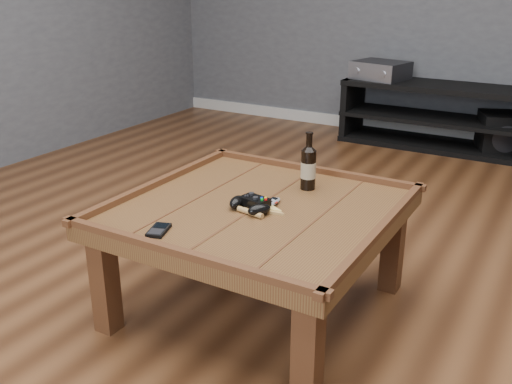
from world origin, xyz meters
The scene contains 11 objects.
ground centered at (0.00, 0.00, 0.00)m, with size 6.00×6.00×0.00m, color #432513.
baseboard centered at (0.00, 2.99, 0.05)m, with size 5.00×0.02×0.10m, color silver.
coffee_table centered at (0.00, 0.00, 0.39)m, with size 1.03×1.03×0.48m.
media_console centered at (0.00, 2.75, 0.25)m, with size 1.40×0.45×0.50m.
beer_bottle centered at (0.08, 0.27, 0.55)m, with size 0.06×0.06×0.24m.
game_controller centered at (0.00, -0.05, 0.47)m, with size 0.19×0.15×0.05m.
pizza_slice centered at (0.03, -0.03, 0.46)m, with size 0.16×0.23×0.02m.
smartphone centered at (-0.18, -0.38, 0.46)m, with size 0.09×0.12×0.01m.
remote_control centered at (0.04, 0.01, 0.46)m, with size 0.06×0.16×0.02m.
av_receiver centered at (-0.45, 2.74, 0.57)m, with size 0.46×0.41×0.14m.
subwoofer centered at (0.51, 2.80, 0.16)m, with size 0.41×0.41×0.32m.
Camera 1 is at (1.01, -1.76, 1.28)m, focal length 40.00 mm.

